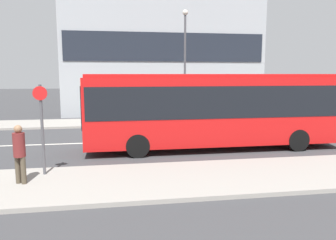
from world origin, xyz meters
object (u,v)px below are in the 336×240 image
(parked_car_0, at_px, (335,115))
(bus_stop_sign, at_px, (42,123))
(city_bus, at_px, (214,106))
(pedestrian_near_stop, at_px, (19,150))
(street_lamp, at_px, (185,55))

(parked_car_0, height_order, bus_stop_sign, bus_stop_sign)
(city_bus, bearing_deg, pedestrian_near_stop, -145.45)
(city_bus, relative_size, parked_car_0, 2.42)
(pedestrian_near_stop, distance_m, street_lamp, 13.97)
(pedestrian_near_stop, xyz_separation_m, bus_stop_sign, (0.50, 0.81, 0.68))
(street_lamp, bearing_deg, parked_car_0, -11.82)
(parked_car_0, relative_size, street_lamp, 0.64)
(city_bus, height_order, street_lamp, street_lamp)
(parked_car_0, bearing_deg, street_lamp, 168.18)
(pedestrian_near_stop, height_order, bus_stop_sign, bus_stop_sign)
(city_bus, relative_size, street_lamp, 1.55)
(pedestrian_near_stop, bearing_deg, parked_car_0, -124.49)
(parked_car_0, distance_m, bus_stop_sign, 18.65)
(city_bus, xyz_separation_m, pedestrian_near_stop, (-7.14, -4.06, -0.79))
(city_bus, distance_m, street_lamp, 7.76)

